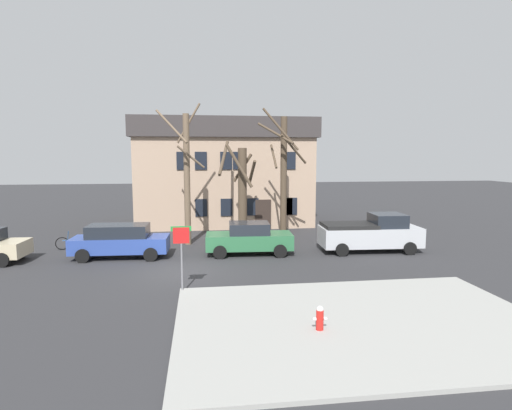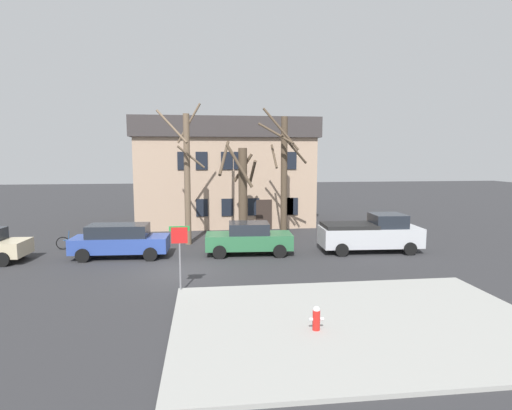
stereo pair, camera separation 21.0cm
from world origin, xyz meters
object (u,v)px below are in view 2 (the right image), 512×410
Objects in this scene: car_green_sedan at (249,238)px; fire_hydrant at (316,318)px; building_main at (225,171)px; tree_bare_mid at (242,189)px; car_blue_wagon at (120,240)px; tree_bare_near at (187,175)px; street_sign_pole at (180,246)px; pickup_truck_silver at (371,234)px; bicycle_leaning at (73,242)px; tree_bare_far at (284,174)px.

car_green_sedan is 10.08m from fire_hydrant.
building_main is 6.91m from tree_bare_mid.
car_green_sedan is at bearing -0.85° from car_blue_wagon.
tree_bare_near is 8.97m from street_sign_pole.
tree_bare_near is 1.51× the size of pickup_truck_silver.
tree_bare_mid is 2.39× the size of street_sign_pole.
tree_bare_mid is at bearing 30.92° from car_blue_wagon.
bicycle_leaning is (-9.56, -1.61, -2.75)m from tree_bare_mid.
building_main is 17.01m from street_sign_pole.
fire_hydrant is (4.16, -12.89, -3.55)m from tree_bare_near.
street_sign_pole is (-9.81, -5.61, 0.81)m from pickup_truck_silver.
tree_bare_far is at bearing -10.79° from tree_bare_mid.
car_green_sedan is at bearing 61.02° from street_sign_pole.
tree_bare_mid reaches higher than street_sign_pole.
pickup_truck_silver is 7.53× the size of fire_hydrant.
building_main reaches higher than street_sign_pole.
pickup_truck_silver is (13.15, -0.31, 0.10)m from car_blue_wagon.
tree_bare_mid is 8.48× the size of fire_hydrant.
car_green_sedan is 6.36× the size of fire_hydrant.
car_green_sedan is at bearing -41.24° from tree_bare_near.
bicycle_leaning is (-16.14, 2.64, -0.62)m from pickup_truck_silver.
street_sign_pole is (3.34, -5.92, 0.91)m from car_blue_wagon.
building_main is 2.42× the size of pickup_truck_silver.
tree_bare_mid reaches higher than pickup_truck_silver.
tree_bare_far is 1.64× the size of car_blue_wagon.
street_sign_pole is 1.47× the size of bicycle_leaning.
street_sign_pole is at bearing -150.24° from pickup_truck_silver.
street_sign_pole is at bearing -118.98° from car_green_sedan.
car_blue_wagon is at bearing -37.93° from bicycle_leaning.
pickup_truck_silver is 11.36m from fire_hydrant.
pickup_truck_silver reaches higher than car_blue_wagon.
tree_bare_near is 4.71× the size of bicycle_leaning.
tree_bare_mid is at bearing 89.82° from car_green_sedan.
bicycle_leaning is at bearing 165.74° from car_green_sedan.
car_green_sedan is (-2.51, -3.56, -3.22)m from tree_bare_far.
pickup_truck_silver is 2.12× the size of street_sign_pole.
building_main reaches higher than pickup_truck_silver.
pickup_truck_silver reaches higher than car_green_sedan.
street_sign_pole is at bearing -60.59° from car_blue_wagon.
fire_hydrant is at bearing -86.41° from tree_bare_mid.
tree_bare_near is at bearing 107.87° from fire_hydrant.
tree_bare_mid is 7.98m from car_blue_wagon.
pickup_truck_silver is at bearing 29.76° from street_sign_pole.
tree_bare_near reaches higher than building_main.
tree_bare_near is at bearing 3.96° from bicycle_leaning.
car_blue_wagon is (-6.57, -3.94, -2.23)m from tree_bare_mid.
tree_bare_near is 5.82m from tree_bare_far.
building_main reaches higher than tree_bare_mid.
building_main is at bearing 95.86° from tree_bare_mid.
tree_bare_mid is (0.70, -6.82, -0.84)m from building_main.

